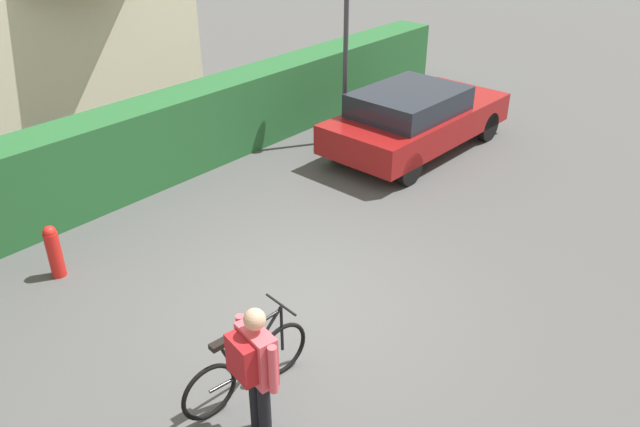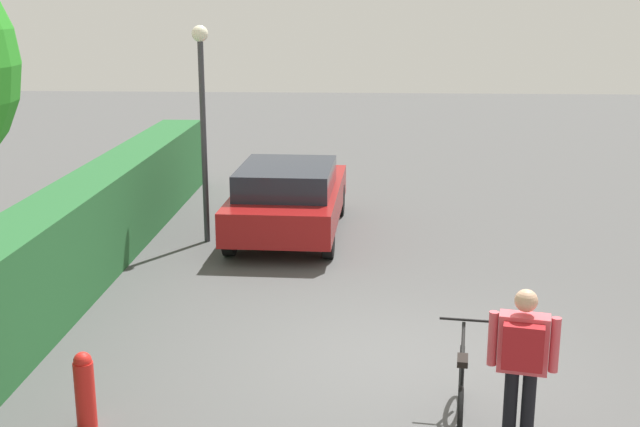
# 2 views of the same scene
# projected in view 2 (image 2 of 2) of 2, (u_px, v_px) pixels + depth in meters

# --- Properties ---
(ground_plane) EXTENTS (60.00, 60.00, 0.00)m
(ground_plane) POSITION_uv_depth(u_px,v_px,m) (399.00, 362.00, 9.63)
(ground_plane) COLOR #494949
(hedge_row) EXTENTS (19.44, 0.90, 1.50)m
(hedge_row) POSITION_uv_depth(u_px,v_px,m) (6.00, 295.00, 9.70)
(hedge_row) COLOR #245B2D
(hedge_row) RESTS_ON ground
(parked_car_near) EXTENTS (4.28, 1.98, 1.35)m
(parked_car_near) POSITION_uv_depth(u_px,v_px,m) (289.00, 197.00, 14.78)
(parked_car_near) COLOR maroon
(parked_car_near) RESTS_ON ground
(bicycle) EXTENTS (1.65, 0.50, 0.98)m
(bicycle) POSITION_uv_depth(u_px,v_px,m) (461.00, 394.00, 8.04)
(bicycle) COLOR black
(bicycle) RESTS_ON ground
(person_rider) EXTENTS (0.42, 0.64, 1.59)m
(person_rider) POSITION_uv_depth(u_px,v_px,m) (523.00, 355.00, 7.53)
(person_rider) COLOR black
(person_rider) RESTS_ON ground
(street_lamp) EXTENTS (0.28, 0.28, 3.78)m
(street_lamp) POSITION_uv_depth(u_px,v_px,m) (202.00, 103.00, 13.92)
(street_lamp) COLOR #38383D
(street_lamp) RESTS_ON ground
(fire_hydrant) EXTENTS (0.20, 0.20, 0.81)m
(fire_hydrant) POSITION_uv_depth(u_px,v_px,m) (85.00, 389.00, 8.06)
(fire_hydrant) COLOR red
(fire_hydrant) RESTS_ON ground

